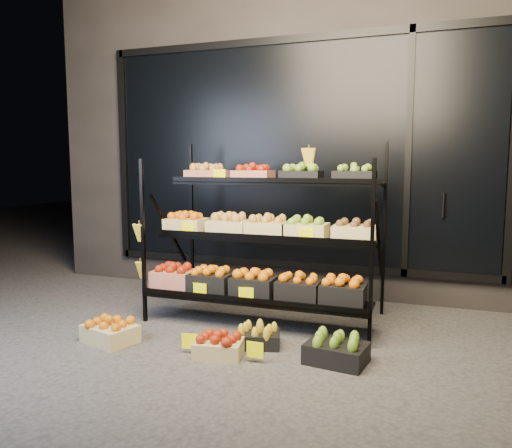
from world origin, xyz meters
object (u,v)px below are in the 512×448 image
at_px(display_rack, 263,237).
at_px(floor_crate_midright, 219,345).
at_px(floor_crate_midleft, 258,336).
at_px(floor_crate_left, 110,330).

xyz_separation_m(display_rack, floor_crate_midright, (-0.02, -0.97, -0.70)).
bearing_deg(floor_crate_midleft, display_rack, 89.72).
bearing_deg(floor_crate_left, floor_crate_midright, 18.05).
relative_size(floor_crate_left, floor_crate_midright, 1.23).
relative_size(display_rack, floor_crate_midleft, 5.46).
relative_size(display_rack, floor_crate_midright, 5.55).
xyz_separation_m(floor_crate_left, floor_crate_midright, (0.97, 0.02, -0.01)).
distance_m(floor_crate_left, floor_crate_midleft, 1.22).
height_order(floor_crate_left, floor_crate_midleft, floor_crate_left).
distance_m(display_rack, floor_crate_left, 1.56).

